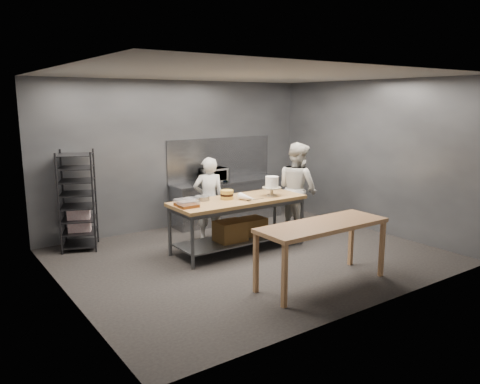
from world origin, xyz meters
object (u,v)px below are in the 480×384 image
(work_table, at_px, (239,218))
(chef_behind, at_px, (209,199))
(near_counter, at_px, (323,229))
(speed_rack, at_px, (78,201))
(frosted_cake_stand, at_px, (272,184))
(layer_cake, at_px, (227,195))
(chef_right, at_px, (297,189))
(microwave, at_px, (214,175))

(work_table, bearing_deg, chef_behind, 99.21)
(near_counter, relative_size, chef_behind, 1.27)
(speed_rack, distance_m, frosted_cake_stand, 3.43)
(layer_cake, bearing_deg, work_table, -24.53)
(work_table, bearing_deg, frosted_cake_stand, -11.71)
(near_counter, height_order, chef_right, chef_right)
(work_table, relative_size, near_counter, 1.20)
(microwave, bearing_deg, layer_cake, -114.96)
(near_counter, bearing_deg, chef_right, 55.96)
(microwave, xyz_separation_m, frosted_cake_stand, (0.03, -1.91, 0.09))
(work_table, xyz_separation_m, near_counter, (0.07, -1.97, 0.24))
(work_table, relative_size, chef_behind, 1.52)
(frosted_cake_stand, bearing_deg, layer_cake, 165.11)
(near_counter, bearing_deg, frosted_cake_stand, 73.16)
(work_table, relative_size, frosted_cake_stand, 6.82)
(speed_rack, height_order, chef_right, chef_right)
(work_table, distance_m, chef_right, 1.56)
(near_counter, relative_size, frosted_cake_stand, 5.69)
(near_counter, distance_m, frosted_cake_stand, 1.95)
(near_counter, relative_size, microwave, 3.69)
(layer_cake, bearing_deg, chef_behind, 84.95)
(near_counter, xyz_separation_m, chef_right, (1.44, 2.13, 0.09))
(chef_behind, bearing_deg, microwave, -106.13)
(chef_behind, bearing_deg, frosted_cake_stand, 149.46)
(microwave, bearing_deg, work_table, -108.49)
(chef_behind, bearing_deg, layer_cake, 105.25)
(near_counter, height_order, microwave, microwave)
(chef_behind, relative_size, chef_right, 0.87)
(frosted_cake_stand, bearing_deg, microwave, 90.94)
(chef_behind, xyz_separation_m, microwave, (0.72, 0.98, 0.26))
(frosted_cake_stand, bearing_deg, chef_right, 18.59)
(layer_cake, bearing_deg, microwave, 65.04)
(speed_rack, relative_size, chef_behind, 1.11)
(speed_rack, height_order, layer_cake, speed_rack)
(chef_behind, xyz_separation_m, chef_right, (1.64, -0.63, 0.12))
(chef_right, xyz_separation_m, layer_cake, (-1.70, -0.08, 0.09))
(frosted_cake_stand, bearing_deg, near_counter, -106.84)
(microwave, bearing_deg, frosted_cake_stand, -89.06)
(work_table, height_order, speed_rack, speed_rack)
(frosted_cake_stand, bearing_deg, work_table, 168.29)
(chef_behind, height_order, frosted_cake_stand, chef_behind)
(near_counter, relative_size, layer_cake, 8.91)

